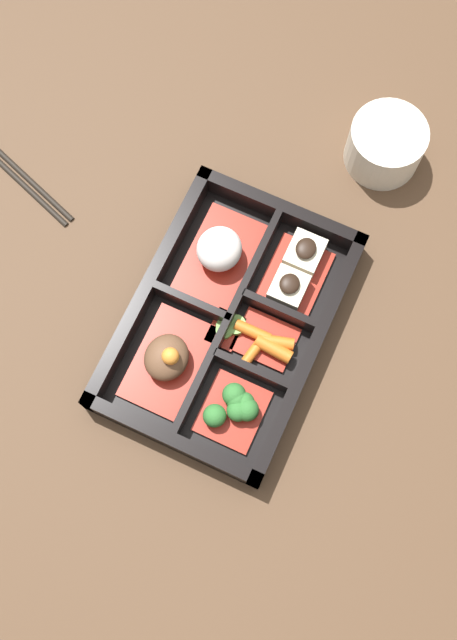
# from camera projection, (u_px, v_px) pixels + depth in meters

# --- Properties ---
(ground_plane) EXTENTS (3.00, 3.00, 0.00)m
(ground_plane) POSITION_uv_depth(u_px,v_px,m) (228.00, 326.00, 0.84)
(ground_plane) COLOR #4C3523
(bento_base) EXTENTS (0.30, 0.21, 0.01)m
(bento_base) POSITION_uv_depth(u_px,v_px,m) (228.00, 325.00, 0.83)
(bento_base) COLOR black
(bento_base) RESTS_ON ground_plane
(bento_rim) EXTENTS (0.30, 0.21, 0.04)m
(bento_rim) POSITION_uv_depth(u_px,v_px,m) (230.00, 322.00, 0.82)
(bento_rim) COLOR black
(bento_rim) RESTS_ON ground_plane
(bowl_stew) EXTENTS (0.11, 0.07, 0.05)m
(bowl_stew) POSITION_uv_depth(u_px,v_px,m) (167.00, 359.00, 0.80)
(bowl_stew) COLOR maroon
(bowl_stew) RESTS_ON bento_base
(bowl_rice) EXTENTS (0.11, 0.07, 0.05)m
(bowl_rice) POSITION_uv_depth(u_px,v_px,m) (219.00, 251.00, 0.83)
(bowl_rice) COLOR maroon
(bowl_rice) RESTS_ON bento_base
(bowl_greens) EXTENTS (0.07, 0.06, 0.03)m
(bowl_greens) POSITION_uv_depth(u_px,v_px,m) (235.00, 407.00, 0.79)
(bowl_greens) COLOR maroon
(bowl_greens) RESTS_ON bento_base
(bowl_carrots) EXTENTS (0.06, 0.07, 0.02)m
(bowl_carrots) POSITION_uv_depth(u_px,v_px,m) (265.00, 343.00, 0.81)
(bowl_carrots) COLOR maroon
(bowl_carrots) RESTS_ON bento_base
(bowl_tofu) EXTENTS (0.09, 0.06, 0.03)m
(bowl_tofu) POSITION_uv_depth(u_px,v_px,m) (297.00, 271.00, 0.83)
(bowl_tofu) COLOR maroon
(bowl_tofu) RESTS_ON bento_base
(bowl_pickles) EXTENTS (0.04, 0.03, 0.01)m
(bowl_pickles) POSITION_uv_depth(u_px,v_px,m) (228.00, 328.00, 0.82)
(bowl_pickles) COLOR maroon
(bowl_pickles) RESTS_ON bento_base
(tea_cup) EXTENTS (0.09, 0.09, 0.06)m
(tea_cup) POSITION_uv_depth(u_px,v_px,m) (386.00, 144.00, 0.87)
(tea_cup) COLOR beige
(tea_cup) RESTS_ON ground_plane
(chopsticks) EXTENTS (0.09, 0.23, 0.01)m
(chopsticks) POSITION_uv_depth(u_px,v_px,m) (2.00, 159.00, 0.89)
(chopsticks) COLOR black
(chopsticks) RESTS_ON ground_plane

